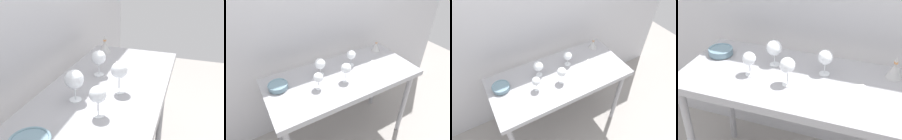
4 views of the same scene
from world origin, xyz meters
The scene contains 8 objects.
steel_counter centered at (0.00, -0.01, 0.79)m, with size 1.40×0.65×0.90m.
wine_glass_far_left centered at (-0.17, 0.10, 1.02)m, with size 0.10×0.10×0.17m.
wine_glass_far_right centered at (0.15, 0.10, 1.01)m, with size 0.09×0.09×0.16m.
wine_glass_near_center centered at (-0.02, -0.09, 1.03)m, with size 0.09×0.09×0.18m.
wine_glass_near_left centered at (-0.27, -0.06, 1.01)m, with size 0.08×0.08×0.15m.
tasting_sheet_upper centered at (0.39, -0.07, 0.90)m, with size 0.15×0.21×0.00m, color white.
tasting_bowl centered at (-0.56, 0.10, 0.93)m, with size 0.16×0.16×0.05m.
decanter_funnel centered at (0.55, 0.20, 0.95)m, with size 0.10×0.10×0.14m.
Camera 4 is at (0.49, -1.48, 1.90)m, focal length 49.72 mm.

